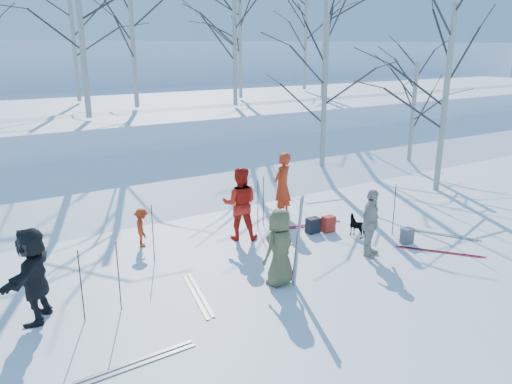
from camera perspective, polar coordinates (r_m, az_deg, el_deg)
ground at (r=11.27m, az=4.09°, el=-8.19°), size 120.00×120.00×0.00m
snow_ramp at (r=17.03m, az=-9.88°, el=0.70°), size 70.00×9.49×4.12m
snow_plateau at (r=26.23m, az=-18.46°, el=7.47°), size 70.00×18.00×2.20m
far_hill at (r=46.72m, az=-25.06°, el=11.58°), size 90.00×30.00×6.00m
skier_olive_center at (r=10.06m, az=2.72°, el=-6.34°), size 0.89×0.69×1.60m
skier_red_north at (r=13.89m, az=3.03°, el=0.71°), size 0.81×0.69×1.87m
skier_redor_behind at (r=12.36m, az=-1.85°, el=-1.34°), size 1.13×1.07×1.84m
skier_red_seated at (r=12.33m, az=-12.90°, el=-3.98°), size 0.48×0.68×0.96m
skier_cream_east at (r=11.70m, az=12.96°, el=-3.47°), size 1.00×0.75×1.58m
skier_grey_west at (r=9.57m, az=-24.10°, el=-8.62°), size 1.25×1.64×1.73m
dog at (r=12.97m, az=11.65°, el=-3.84°), size 0.38×0.68×0.55m
upright_ski_left at (r=9.91m, az=4.83°, el=-5.78°), size 0.11×0.17×1.90m
upright_ski_right at (r=10.03m, az=4.78°, el=-5.50°), size 0.12×0.23×1.89m
ski_pair_a at (r=12.61m, az=20.26°, el=-6.43°), size 2.05×2.09×0.02m
ski_pair_b at (r=9.99m, az=-6.67°, el=-11.59°), size 0.94×1.98×0.02m
ski_pair_c at (r=13.60m, az=5.97°, el=-3.79°), size 0.80×1.96×0.02m
ski_pair_d at (r=13.75m, az=20.23°, el=-4.53°), size 1.80×2.07×0.02m
ski_pair_e at (r=8.27m, az=-13.40°, el=-18.47°), size 0.35×1.92×0.02m
ski_pole_a at (r=13.39m, az=0.85°, el=-1.05°), size 0.02×0.02×1.34m
ski_pole_b at (r=9.48m, az=-15.42°, el=-9.28°), size 0.02×0.02×1.34m
ski_pole_c at (r=13.07m, az=0.21°, el=-1.49°), size 0.02×0.02×1.34m
ski_pole_d at (r=11.35m, az=-11.69°, el=-4.66°), size 0.02×0.02×1.34m
ski_pole_e at (r=9.30m, az=-19.34°, el=-10.15°), size 0.02×0.02×1.34m
ski_pole_f at (r=13.18m, az=15.50°, el=-1.95°), size 0.02×0.02×1.34m
backpack_red at (r=13.17m, az=8.28°, el=-3.64°), size 0.32×0.22×0.42m
backpack_grey at (r=12.85m, az=16.88°, el=-4.81°), size 0.30×0.20×0.38m
backpack_dark at (r=13.05m, az=6.53°, el=-3.81°), size 0.34×0.24×0.40m
birch_plateau_b at (r=24.94m, az=-20.17°, el=16.31°), size 4.62×4.62×5.74m
birch_plateau_c at (r=21.72m, az=-13.94°, el=16.95°), size 4.62×4.62×5.74m
birch_plateau_e at (r=21.86m, az=-2.44°, el=16.81°), size 4.32×4.32×5.31m
birch_plateau_g at (r=25.07m, az=-1.80°, el=16.00°), size 3.85×3.85×4.64m
birch_plateau_h at (r=18.90m, az=-19.47°, el=18.03°), size 5.24×5.24×6.63m
birch_plateau_j at (r=24.89m, az=7.94°, el=18.65°), size 5.55×5.55×7.07m
birch_plateau_k at (r=30.24m, az=5.70°, el=17.47°), size 4.95×4.95×6.21m
birch_edge_b at (r=17.40m, az=20.79°, el=9.69°), size 4.76×4.76×5.94m
birch_edge_c at (r=20.62m, az=17.47°, el=8.31°), size 3.48×3.48×4.11m
birch_edge_e at (r=18.13m, az=7.81°, el=10.41°), size 4.58×4.58×5.69m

